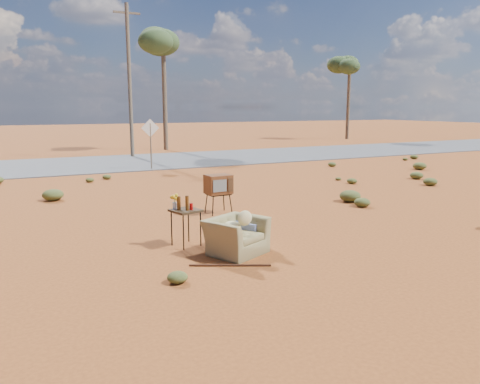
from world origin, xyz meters
name	(u,v)px	position (x,y,z in m)	size (l,w,h in m)	color
ground	(246,245)	(0.00, 0.00, 0.00)	(140.00, 140.00, 0.00)	#974C1E
highway	(104,163)	(0.00, 15.00, 0.02)	(140.00, 7.00, 0.04)	#565659
armchair	(238,231)	(-0.33, -0.35, 0.42)	(1.33, 1.19, 0.90)	olive
tv_unit	(218,185)	(0.65, 2.80, 0.74)	(0.65, 0.53, 1.00)	black
side_table	(183,208)	(-1.10, 0.50, 0.75)	(0.62, 0.62, 1.02)	#392814
rusty_bar	(230,265)	(-0.81, -1.00, 0.02)	(0.04, 0.04, 1.40)	#492613
road_sign	(150,135)	(1.50, 12.00, 1.50)	(0.78, 0.06, 2.19)	brown
eucalyptus_center	(163,45)	(5.00, 21.00, 6.43)	(3.20, 3.20, 7.60)	brown
eucalyptus_right	(350,67)	(22.00, 24.00, 5.94)	(3.20, 3.20, 7.10)	brown
utility_pole_center	(129,79)	(2.00, 17.50, 4.15)	(1.40, 0.20, 8.00)	brown
scrub_patch	(145,202)	(-0.82, 4.41, 0.14)	(17.49, 8.07, 0.33)	#515726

